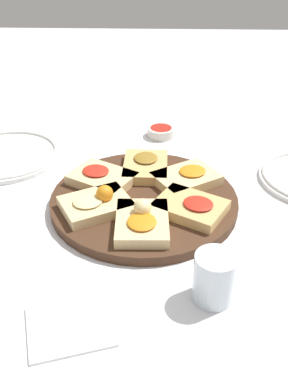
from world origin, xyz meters
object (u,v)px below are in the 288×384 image
plate_left (6,155)px  napkin_stack (70,325)px  water_glass (214,278)px  dipping_bowl (161,132)px  serving_board (144,201)px

plate_left → napkin_stack: bearing=-64.5°
water_glass → dipping_bowl: 0.57m
plate_left → dipping_bowl: bearing=19.8°
water_glass → napkin_stack: size_ratio=0.67×
serving_board → plate_left: (-0.33, 0.18, -0.00)m
serving_board → napkin_stack: serving_board is taller
napkin_stack → plate_left: bearing=115.5°
napkin_stack → dipping_bowl: size_ratio=1.69×
napkin_stack → dipping_bowl: bearing=78.5°
serving_board → napkin_stack: size_ratio=3.09×
plate_left → dipping_bowl: dipping_bowl is taller
serving_board → dipping_bowl: size_ratio=5.23×
napkin_stack → dipping_bowl: 0.64m
napkin_stack → water_glass: bearing=17.3°
water_glass → napkin_stack: water_glass is taller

